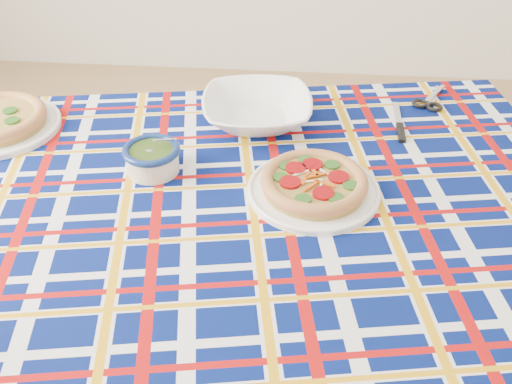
# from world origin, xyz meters

# --- Properties ---
(floor) EXTENTS (4.00, 4.00, 0.00)m
(floor) POSITION_xyz_m (0.00, 0.00, 0.00)
(floor) COLOR #A17C53
(floor) RESTS_ON ground
(dining_table) EXTENTS (1.69, 1.22, 0.73)m
(dining_table) POSITION_xyz_m (-0.10, -0.18, 0.66)
(dining_table) COLOR brown
(dining_table) RESTS_ON floor
(tablecloth) EXTENTS (1.72, 1.25, 0.10)m
(tablecloth) POSITION_xyz_m (-0.10, -0.18, 0.68)
(tablecloth) COLOR #041150
(tablecloth) RESTS_ON dining_table
(main_focaccia_plate) EXTENTS (0.31, 0.31, 0.06)m
(main_focaccia_plate) POSITION_xyz_m (0.09, -0.15, 0.76)
(main_focaccia_plate) COLOR #A27F39
(main_focaccia_plate) RESTS_ON tablecloth
(pesto_bowl) EXTENTS (0.14, 0.14, 0.08)m
(pesto_bowl) POSITION_xyz_m (-0.27, -0.10, 0.77)
(pesto_bowl) COLOR #20330E
(pesto_bowl) RESTS_ON tablecloth
(serving_bowl) EXTENTS (0.30, 0.30, 0.07)m
(serving_bowl) POSITION_xyz_m (-0.06, 0.14, 0.76)
(serving_bowl) COLOR white
(serving_bowl) RESTS_ON tablecloth
(table_knife) EXTENTS (0.02, 0.21, 0.01)m
(table_knife) POSITION_xyz_m (0.30, 0.20, 0.74)
(table_knife) COLOR silver
(table_knife) RESTS_ON tablecloth
(kitchen_scissors) EXTENTS (0.15, 0.20, 0.02)m
(kitchen_scissors) POSITION_xyz_m (0.41, 0.31, 0.74)
(kitchen_scissors) COLOR silver
(kitchen_scissors) RESTS_ON tablecloth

